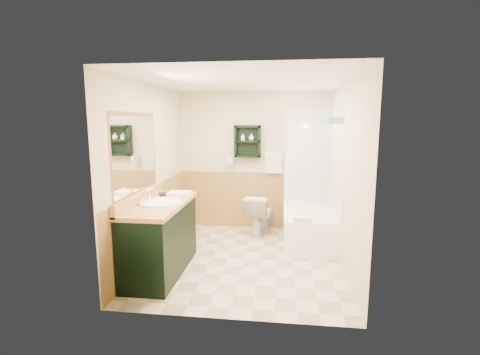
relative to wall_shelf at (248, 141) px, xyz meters
name	(u,v)px	position (x,y,z in m)	size (l,w,h in m)	color
floor	(244,259)	(0.10, -1.41, -1.55)	(3.00, 3.00, 0.00)	beige
back_wall	(254,161)	(0.10, 0.11, -0.35)	(2.60, 0.04, 2.40)	beige
left_wall	(150,172)	(-1.22, -1.41, -0.35)	(0.04, 3.00, 2.40)	beige
right_wall	(346,175)	(1.42, -1.41, -0.35)	(0.04, 3.00, 2.40)	beige
ceiling	(245,79)	(0.10, -1.41, 0.87)	(2.60, 3.00, 0.04)	white
wainscot_left	(154,221)	(-1.19, -1.41, -1.05)	(2.98, 2.98, 1.00)	tan
wainscot_back	(253,200)	(0.10, 0.08, -1.05)	(2.58, 2.58, 1.00)	tan
mirror_frame	(135,154)	(-1.17, -1.96, -0.05)	(1.30, 1.30, 1.00)	#955730
mirror_glass	(136,154)	(-1.17, -1.96, -0.05)	(1.20, 1.20, 0.90)	white
tile_right	(334,178)	(1.38, -0.66, -0.50)	(1.50, 1.50, 2.10)	white
tile_back	(313,171)	(1.13, 0.07, -0.50)	(0.95, 0.95, 2.10)	white
tile_accent	(336,121)	(1.37, -0.66, 0.35)	(1.50, 1.50, 0.10)	#144835
wall_shelf	(248,141)	(0.00, 0.00, 0.00)	(0.45, 0.15, 0.55)	black
hair_dryer	(231,161)	(-0.30, 0.02, -0.35)	(0.10, 0.24, 0.18)	white
towel_bar	(274,153)	(0.45, 0.04, -0.20)	(0.40, 0.06, 0.40)	white
curtain_rod	(285,114)	(0.63, -0.66, 0.45)	(0.03, 0.03, 1.60)	silver
shower_curtain	(284,169)	(0.63, -0.48, -0.40)	(1.05, 1.05, 1.70)	beige
vanity	(161,238)	(-0.89, -1.94, -1.10)	(0.59, 1.42, 0.90)	black
bathtub	(308,225)	(1.03, -0.55, -1.30)	(0.76, 1.50, 0.51)	white
toilet	(260,215)	(0.24, -0.30, -1.21)	(0.38, 0.69, 0.67)	white
counter_towel	(179,193)	(-0.79, -1.44, -0.63)	(0.30, 0.23, 0.04)	white
vanity_book	(159,188)	(-1.06, -1.50, -0.55)	(0.15, 0.02, 0.20)	black
tub_towel	(302,219)	(0.89, -1.20, -1.01)	(0.24, 0.20, 0.07)	white
soap_bottle_a	(243,139)	(-0.08, -0.01, 0.04)	(0.05, 0.12, 0.05)	white
soap_bottle_b	(251,138)	(0.07, -0.01, 0.06)	(0.09, 0.12, 0.09)	white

